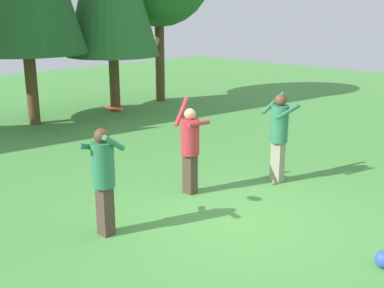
{
  "coord_description": "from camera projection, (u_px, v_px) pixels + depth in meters",
  "views": [
    {
      "loc": [
        -5.65,
        -4.5,
        3.32
      ],
      "look_at": [
        0.1,
        1.11,
        1.05
      ],
      "focal_mm": 44.8,
      "sensor_mm": 36.0,
      "label": 1
    }
  ],
  "objects": [
    {
      "name": "person_catcher",
      "position": [
        103.0,
        173.0,
        7.06
      ],
      "size": [
        0.7,
        0.66,
        1.67
      ],
      "rotation": [
        0.0,
        0.0,
        0.41
      ],
      "color": "#4C382D",
      "rests_on": "ground_plane"
    },
    {
      "name": "person_thrower",
      "position": [
        190.0,
        144.0,
        8.71
      ],
      "size": [
        0.57,
        0.51,
        1.78
      ],
      "rotation": [
        0.0,
        0.0,
        -3.07
      ],
      "color": "#4C382D",
      "rests_on": "ground_plane"
    },
    {
      "name": "ball_blue",
      "position": [
        384.0,
        259.0,
        6.35
      ],
      "size": [
        0.24,
        0.24,
        0.24
      ],
      "primitive_type": "sphere",
      "color": "blue",
      "rests_on": "ground_plane"
    },
    {
      "name": "person_bystander",
      "position": [
        279.0,
        130.0,
        9.27
      ],
      "size": [
        0.66,
        0.59,
        1.77
      ],
      "rotation": [
        0.0,
        0.0,
        2.94
      ],
      "color": "gray",
      "rests_on": "ground_plane"
    },
    {
      "name": "ground_plane",
      "position": [
        236.0,
        220.0,
        7.82
      ],
      "size": [
        40.0,
        40.0,
        0.0
      ],
      "primitive_type": "plane",
      "color": "#4C9342"
    },
    {
      "name": "frisbee",
      "position": [
        114.0,
        108.0,
        7.17
      ],
      "size": [
        0.34,
        0.34,
        0.09
      ],
      "color": "red"
    }
  ]
}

